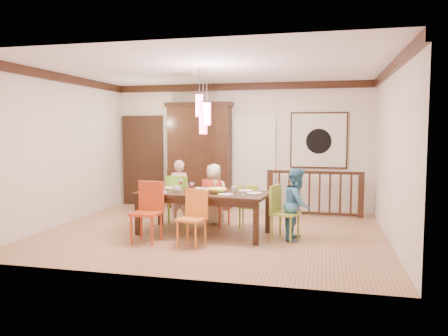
% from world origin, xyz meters
% --- Properties ---
extents(floor, '(6.00, 6.00, 0.00)m').
position_xyz_m(floor, '(0.00, 0.00, 0.00)').
color(floor, '#916346').
rests_on(floor, ground).
extents(ceiling, '(6.00, 6.00, 0.00)m').
position_xyz_m(ceiling, '(0.00, 0.00, 2.90)').
color(ceiling, white).
rests_on(ceiling, wall_back).
extents(wall_back, '(6.00, 0.00, 6.00)m').
position_xyz_m(wall_back, '(0.00, 2.50, 1.45)').
color(wall_back, beige).
rests_on(wall_back, floor).
extents(wall_left, '(0.00, 5.00, 5.00)m').
position_xyz_m(wall_left, '(-3.00, 0.00, 1.45)').
color(wall_left, beige).
rests_on(wall_left, floor).
extents(wall_right, '(0.00, 5.00, 5.00)m').
position_xyz_m(wall_right, '(3.00, 0.00, 1.45)').
color(wall_right, beige).
rests_on(wall_right, floor).
extents(crown_molding, '(6.00, 5.00, 0.16)m').
position_xyz_m(crown_molding, '(0.00, 0.00, 2.82)').
color(crown_molding, black).
rests_on(crown_molding, wall_back).
extents(panel_door, '(1.04, 0.07, 2.24)m').
position_xyz_m(panel_door, '(-2.40, 2.45, 1.05)').
color(panel_door, black).
rests_on(panel_door, wall_back).
extents(white_doorway, '(0.97, 0.05, 2.22)m').
position_xyz_m(white_doorway, '(0.35, 2.46, 1.05)').
color(white_doorway, silver).
rests_on(white_doorway, wall_back).
extents(painting, '(1.25, 0.06, 1.25)m').
position_xyz_m(painting, '(1.80, 2.46, 1.60)').
color(painting, black).
rests_on(painting, wall_back).
extents(pendant_cluster, '(0.27, 0.21, 1.14)m').
position_xyz_m(pendant_cluster, '(-0.11, -0.20, 2.11)').
color(pendant_cluster, '#FF4C74').
rests_on(pendant_cluster, ceiling).
extents(dining_table, '(2.35, 1.23, 0.75)m').
position_xyz_m(dining_table, '(-0.11, -0.20, 0.67)').
color(dining_table, black).
rests_on(dining_table, floor).
extents(chair_far_left, '(0.45, 0.45, 0.96)m').
position_xyz_m(chair_far_left, '(-0.78, 0.51, 0.55)').
color(chair_far_left, '#6EAF29').
rests_on(chair_far_left, floor).
extents(chair_far_mid, '(0.52, 0.52, 0.90)m').
position_xyz_m(chair_far_mid, '(-0.05, 0.51, 0.52)').
color(chair_far_mid, '#BB3826').
rests_on(chair_far_mid, floor).
extents(chair_far_right, '(0.38, 0.38, 0.82)m').
position_xyz_m(chair_far_right, '(0.58, 0.52, 0.47)').
color(chair_far_right, '#94AD22').
rests_on(chair_far_right, floor).
extents(chair_near_left, '(0.46, 0.46, 0.98)m').
position_xyz_m(chair_near_left, '(-0.87, -0.94, 0.56)').
color(chair_near_left, '#B63C18').
rests_on(chair_near_left, floor).
extents(chair_near_mid, '(0.47, 0.47, 0.88)m').
position_xyz_m(chair_near_mid, '(-0.09, -0.99, 0.50)').
color(chair_near_mid, orange).
rests_on(chair_near_mid, floor).
extents(chair_end_right, '(0.52, 0.52, 0.91)m').
position_xyz_m(chair_end_right, '(1.32, -0.25, 0.52)').
color(chair_end_right, '#97AC35').
rests_on(chair_end_right, floor).
extents(china_hutch, '(1.56, 0.46, 2.46)m').
position_xyz_m(china_hutch, '(-0.91, 2.30, 1.23)').
color(china_hutch, black).
rests_on(china_hutch, floor).
extents(balustrade, '(2.03, 0.13, 0.96)m').
position_xyz_m(balustrade, '(1.74, 1.95, 0.50)').
color(balustrade, black).
rests_on(balustrade, floor).
extents(person_far_left, '(0.46, 0.31, 1.24)m').
position_xyz_m(person_far_left, '(-0.87, 0.70, 0.62)').
color(person_far_left, '#FFC2C6').
rests_on(person_far_left, floor).
extents(person_far_mid, '(0.58, 0.38, 1.19)m').
position_xyz_m(person_far_mid, '(-0.13, 0.59, 0.59)').
color(person_far_mid, beige).
rests_on(person_far_mid, floor).
extents(person_end_right, '(0.51, 0.63, 1.20)m').
position_xyz_m(person_end_right, '(1.51, -0.20, 0.60)').
color(person_end_right, teal).
rests_on(person_end_right, floor).
extents(serving_bowl, '(0.43, 0.43, 0.08)m').
position_xyz_m(serving_bowl, '(0.15, -0.25, 0.79)').
color(serving_bowl, '#D5D63C').
rests_on(serving_bowl, dining_table).
extents(small_bowl, '(0.18, 0.18, 0.05)m').
position_xyz_m(small_bowl, '(-0.22, -0.09, 0.78)').
color(small_bowl, white).
rests_on(small_bowl, dining_table).
extents(cup_left, '(0.15, 0.15, 0.10)m').
position_xyz_m(cup_left, '(-0.57, -0.32, 0.80)').
color(cup_left, silver).
rests_on(cup_left, dining_table).
extents(cup_right, '(0.12, 0.12, 0.10)m').
position_xyz_m(cup_right, '(0.41, -0.09, 0.80)').
color(cup_right, silver).
rests_on(cup_right, dining_table).
extents(plate_far_left, '(0.26, 0.26, 0.01)m').
position_xyz_m(plate_far_left, '(-0.84, 0.16, 0.76)').
color(plate_far_left, white).
rests_on(plate_far_left, dining_table).
extents(plate_far_mid, '(0.26, 0.26, 0.01)m').
position_xyz_m(plate_far_mid, '(-0.15, 0.12, 0.76)').
color(plate_far_mid, white).
rests_on(plate_far_mid, dining_table).
extents(plate_far_right, '(0.26, 0.26, 0.01)m').
position_xyz_m(plate_far_right, '(0.58, 0.09, 0.76)').
color(plate_far_right, white).
rests_on(plate_far_right, dining_table).
extents(plate_near_left, '(0.26, 0.26, 0.01)m').
position_xyz_m(plate_near_left, '(-0.84, -0.46, 0.76)').
color(plate_near_left, white).
rests_on(plate_near_left, dining_table).
extents(plate_near_mid, '(0.26, 0.26, 0.01)m').
position_xyz_m(plate_near_mid, '(0.34, -0.44, 0.76)').
color(plate_near_mid, white).
rests_on(plate_near_mid, dining_table).
extents(plate_end_right, '(0.26, 0.26, 0.01)m').
position_xyz_m(plate_end_right, '(0.79, -0.19, 0.76)').
color(plate_end_right, white).
rests_on(plate_end_right, dining_table).
extents(wine_glass_a, '(0.08, 0.08, 0.19)m').
position_xyz_m(wine_glass_a, '(-0.60, -0.00, 0.84)').
color(wine_glass_a, '#590C19').
rests_on(wine_glass_a, dining_table).
extents(wine_glass_b, '(0.08, 0.08, 0.19)m').
position_xyz_m(wine_glass_b, '(0.06, -0.04, 0.84)').
color(wine_glass_b, silver).
rests_on(wine_glass_b, dining_table).
extents(wine_glass_c, '(0.08, 0.08, 0.19)m').
position_xyz_m(wine_glass_c, '(-0.23, -0.48, 0.84)').
color(wine_glass_c, '#590C19').
rests_on(wine_glass_c, dining_table).
extents(wine_glass_d, '(0.08, 0.08, 0.19)m').
position_xyz_m(wine_glass_d, '(0.63, -0.36, 0.84)').
color(wine_glass_d, silver).
rests_on(wine_glass_d, dining_table).
extents(napkin, '(0.18, 0.14, 0.01)m').
position_xyz_m(napkin, '(-0.13, -0.57, 0.76)').
color(napkin, '#D83359').
rests_on(napkin, dining_table).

